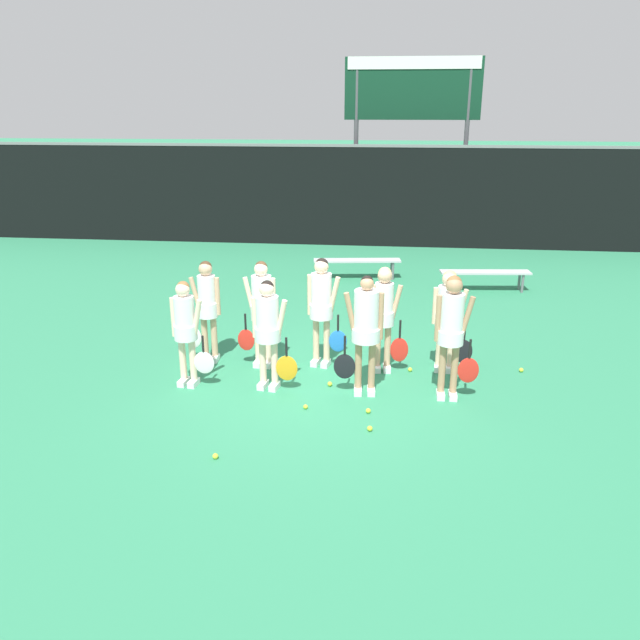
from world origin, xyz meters
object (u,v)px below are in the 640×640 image
Objects in this scene: player_0 at (186,326)px; player_1 at (268,326)px; player_5 at (262,305)px; player_7 at (384,311)px; bench_far at (357,262)px; player_8 at (448,312)px; player_6 at (322,303)px; scoreboard at (412,100)px; tennis_ball_0 at (368,411)px; player_4 at (207,303)px; player_3 at (452,326)px; tennis_ball_2 at (306,407)px; tennis_ball_5 at (330,384)px; tennis_ball_6 at (521,370)px; player_2 at (366,325)px; tennis_ball_1 at (410,369)px; tennis_ball_3 at (370,428)px; bench_courtside at (485,274)px; tennis_ball_4 at (215,456)px.

player_0 is 0.97× the size of player_1.
player_7 is at bearing 4.85° from player_5.
player_8 reaches higher than bench_far.
player_8 is at bearing 10.81° from player_6.
scoreboard reaches higher than player_1.
scoreboard is 12.97m from tennis_ball_0.
player_0 reaches higher than tennis_ball_0.
player_3 is at bearing -15.38° from player_4.
player_8 reaches higher than tennis_ball_2.
tennis_ball_5 is at bearing 18.75° from player_1.
scoreboard is 3.03× the size of player_6.
player_8 is (0.98, 0.11, -0.02)m from player_7.
bench_far is 31.02× the size of tennis_ball_6.
scoreboard is 3.10× the size of player_5.
tennis_ball_6 is at bearing 18.98° from player_2.
player_6 is at bearing -178.96° from tennis_ball_6.
player_4 is (0.04, 0.97, 0.04)m from player_0.
player_3 is at bearing -47.48° from player_7.
tennis_ball_1 is at bearing 44.68° from tennis_ball_2.
player_7 is at bearing -90.03° from bench_far.
tennis_ball_0 reaches higher than tennis_ball_2.
player_1 is 1.30m from tennis_ball_5.
bench_far is at bearing 118.44° from tennis_ball_6.
player_8 reaches higher than tennis_ball_3.
tennis_ball_5 is at bearing -142.99° from player_7.
tennis_ball_3 reaches higher than tennis_ball_6.
player_4 is 24.51× the size of tennis_ball_6.
tennis_ball_6 is at bearing 18.25° from player_0.
scoreboard reaches higher than tennis_ball_6.
tennis_ball_3 is at bearing -114.86° from bench_courtside.
tennis_ball_6 reaches higher than tennis_ball_2.
tennis_ball_1 is (0.61, 1.49, -0.00)m from tennis_ball_0.
player_1 reaches higher than tennis_ball_3.
player_5 is (-1.66, 0.84, -0.03)m from player_2.
scoreboard is at bearing 98.55° from tennis_ball_6.
bench_courtside is 7.16m from tennis_ball_3.
player_4 is 25.85× the size of tennis_ball_2.
player_7 reaches higher than tennis_ball_3.
player_0 is 0.99× the size of player_8.
tennis_ball_5 is 1.05× the size of tennis_ball_6.
player_2 reaches higher than player_8.
player_2 reaches higher than tennis_ball_4.
bench_courtside is 31.44× the size of tennis_ball_2.
player_6 is at bearing 63.66° from player_1.
player_5 reaches higher than tennis_ball_6.
tennis_ball_0 and tennis_ball_4 have the same top height.
tennis_ball_4 is at bearing -58.00° from player_0.
bench_courtside is 6.70m from tennis_ball_0.
player_0 is at bearing -141.99° from player_6.
bench_far is 30.34× the size of tennis_ball_4.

